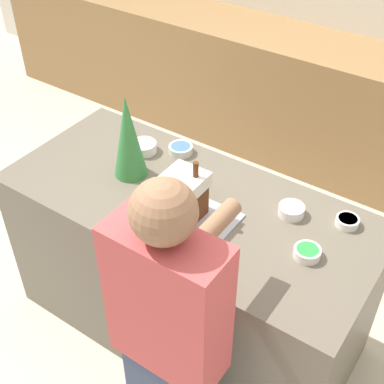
# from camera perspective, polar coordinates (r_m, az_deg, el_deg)

# --- Properties ---
(ground_plane) EXTENTS (12.00, 12.00, 0.00)m
(ground_plane) POSITION_cam_1_polar(r_m,az_deg,el_deg) (3.08, -0.40, -13.63)
(ground_plane) COLOR beige
(back_cabinet_block) EXTENTS (6.00, 0.60, 0.93)m
(back_cabinet_block) POSITION_cam_1_polar(r_m,az_deg,el_deg) (4.03, 14.65, 8.39)
(back_cabinet_block) COLOR #9E7547
(back_cabinet_block) RESTS_ON ground_plane
(kitchen_island) EXTENTS (1.75, 0.79, 0.89)m
(kitchen_island) POSITION_cam_1_polar(r_m,az_deg,el_deg) (2.74, -0.45, -8.01)
(kitchen_island) COLOR #6B6051
(kitchen_island) RESTS_ON ground_plane
(baking_tray) EXTENTS (0.44, 0.31, 0.01)m
(baking_tray) POSITION_cam_1_polar(r_m,az_deg,el_deg) (2.34, -0.87, -2.57)
(baking_tray) COLOR #B2B2BC
(baking_tray) RESTS_ON kitchen_island
(gingerbread_house) EXTENTS (0.17, 0.18, 0.29)m
(gingerbread_house) POSITION_cam_1_polar(r_m,az_deg,el_deg) (2.26, -0.89, -0.34)
(gingerbread_house) COLOR #5B2D14
(gingerbread_house) RESTS_ON baking_tray
(decorative_tree) EXTENTS (0.16, 0.16, 0.42)m
(decorative_tree) POSITION_cam_1_polar(r_m,az_deg,el_deg) (2.48, -6.83, 5.87)
(decorative_tree) COLOR #33843D
(decorative_tree) RESTS_ON kitchen_island
(candy_bowl_front_corner) EXTENTS (0.11, 0.11, 0.04)m
(candy_bowl_front_corner) POSITION_cam_1_polar(r_m,az_deg,el_deg) (2.21, 12.19, -6.30)
(candy_bowl_front_corner) COLOR white
(candy_bowl_front_corner) RESTS_ON kitchen_island
(candy_bowl_center_rear) EXTENTS (0.10, 0.10, 0.04)m
(candy_bowl_center_rear) POSITION_cam_1_polar(r_m,az_deg,el_deg) (2.39, 16.23, -3.00)
(candy_bowl_center_rear) COLOR white
(candy_bowl_center_rear) RESTS_ON kitchen_island
(candy_bowl_near_tray_left) EXTENTS (0.11, 0.11, 0.05)m
(candy_bowl_near_tray_left) POSITION_cam_1_polar(r_m,az_deg,el_deg) (2.38, 10.56, -1.90)
(candy_bowl_near_tray_left) COLOR white
(candy_bowl_near_tray_left) RESTS_ON kitchen_island
(candy_bowl_far_left) EXTENTS (0.12, 0.12, 0.04)m
(candy_bowl_far_left) POSITION_cam_1_polar(r_m,az_deg,el_deg) (2.71, -1.22, 4.60)
(candy_bowl_far_left) COLOR silver
(candy_bowl_far_left) RESTS_ON kitchen_island
(candy_bowl_near_tray_right) EXTENTS (0.13, 0.13, 0.05)m
(candy_bowl_near_tray_right) POSITION_cam_1_polar(r_m,az_deg,el_deg) (2.73, -5.17, 4.84)
(candy_bowl_near_tray_right) COLOR white
(candy_bowl_near_tray_right) RESTS_ON kitchen_island
(person) EXTENTS (0.41, 0.51, 1.56)m
(person) POSITION_cam_1_polar(r_m,az_deg,el_deg) (2.01, -2.35, -16.15)
(person) COLOR #424C6B
(person) RESTS_ON ground_plane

